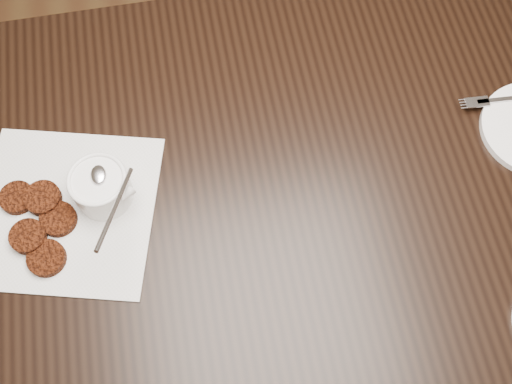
% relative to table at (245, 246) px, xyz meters
% --- Properties ---
extents(floor, '(4.00, 4.00, 0.00)m').
position_rel_table_xyz_m(floor, '(0.06, -0.06, -0.38)').
color(floor, brown).
rests_on(floor, ground).
extents(table, '(1.37, 0.88, 0.75)m').
position_rel_table_xyz_m(table, '(0.00, 0.00, 0.00)').
color(table, black).
rests_on(table, floor).
extents(napkin, '(0.37, 0.37, 0.00)m').
position_rel_table_xyz_m(napkin, '(-0.31, -0.01, 0.38)').
color(napkin, silver).
rests_on(napkin, table).
extents(sauce_ramekin, '(0.16, 0.16, 0.14)m').
position_rel_table_xyz_m(sauce_ramekin, '(-0.24, 0.01, 0.45)').
color(sauce_ramekin, white).
rests_on(sauce_ramekin, napkin).
extents(patty_cluster, '(0.27, 0.27, 0.02)m').
position_rel_table_xyz_m(patty_cluster, '(-0.35, -0.02, 0.39)').
color(patty_cluster, '#5B220C').
rests_on(patty_cluster, napkin).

